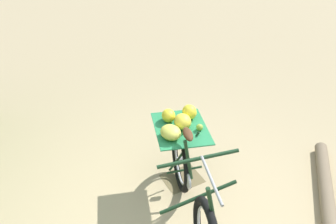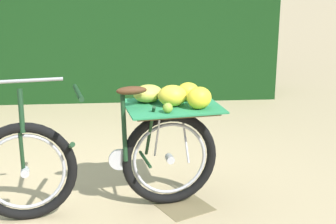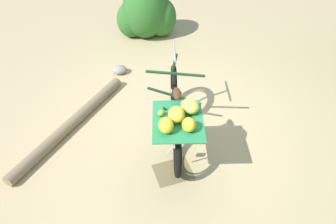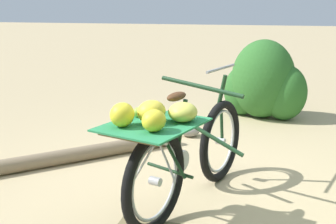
% 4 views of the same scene
% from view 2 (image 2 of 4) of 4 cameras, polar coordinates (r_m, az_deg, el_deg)
% --- Properties ---
extents(ground_plane, '(60.00, 60.00, 0.00)m').
position_cam_2_polar(ground_plane, '(4.02, -11.54, -9.96)').
color(ground_plane, tan).
extents(bicycle, '(0.92, 1.78, 1.03)m').
position_cam_2_polar(bicycle, '(3.65, -5.79, -4.03)').
color(bicycle, black).
rests_on(bicycle, ground_plane).
extents(leaf_litter_patch, '(0.44, 0.36, 0.01)m').
position_cam_2_polar(leaf_litter_patch, '(3.89, 1.48, -10.46)').
color(leaf_litter_patch, olive).
rests_on(leaf_litter_patch, ground_plane).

